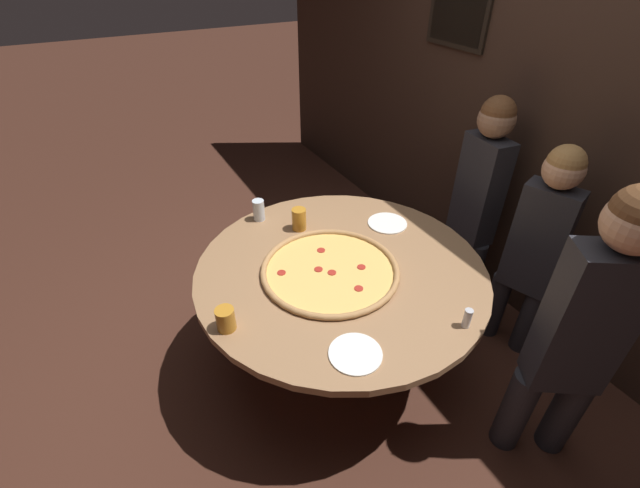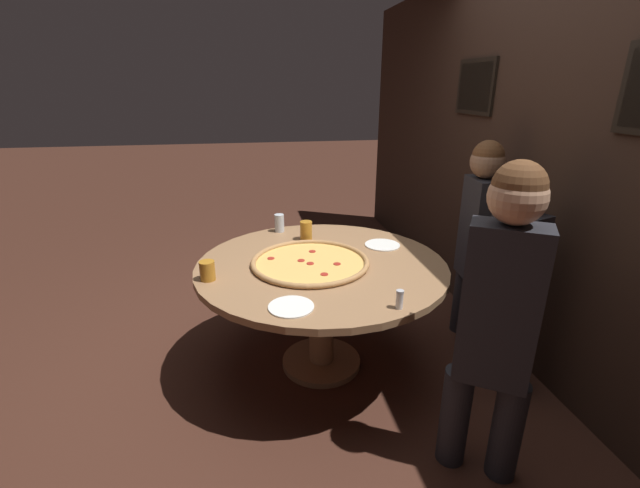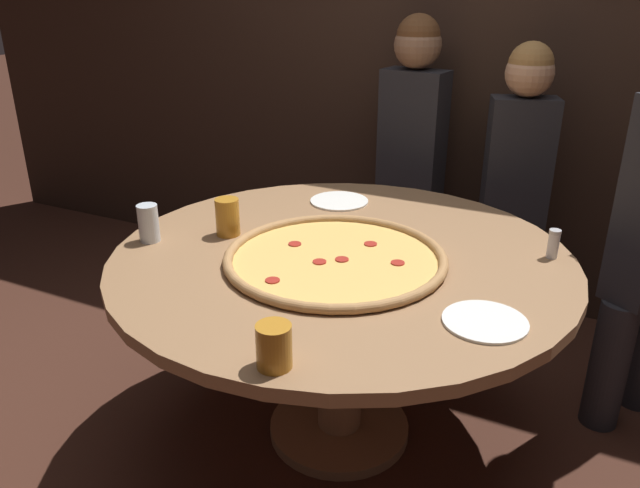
% 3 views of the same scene
% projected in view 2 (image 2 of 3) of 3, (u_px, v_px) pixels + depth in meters
% --- Properties ---
extents(ground_plane, '(24.00, 24.00, 0.00)m').
position_uv_depth(ground_plane, '(321.00, 364.00, 2.88)').
color(ground_plane, '#422319').
extents(back_wall, '(6.40, 0.08, 2.60)m').
position_uv_depth(back_wall, '(538.00, 164.00, 2.65)').
color(back_wall, black).
rests_on(back_wall, ground_plane).
extents(dining_table, '(1.53, 1.53, 0.74)m').
position_uv_depth(dining_table, '(321.00, 283.00, 2.67)').
color(dining_table, '#936B47').
rests_on(dining_table, ground_plane).
extents(giant_pizza, '(0.72, 0.72, 0.03)m').
position_uv_depth(giant_pizza, '(310.00, 262.00, 2.60)').
color(giant_pizza, '#EAB75B').
rests_on(giant_pizza, dining_table).
extents(drink_cup_beside_pizza, '(0.09, 0.09, 0.11)m').
position_uv_depth(drink_cup_beside_pizza, '(207.00, 271.00, 2.37)').
color(drink_cup_beside_pizza, '#BC7A23').
rests_on(drink_cup_beside_pizza, dining_table).
extents(drink_cup_front_edge, '(0.07, 0.07, 0.13)m').
position_uv_depth(drink_cup_front_edge, '(279.00, 223.00, 3.16)').
color(drink_cup_front_edge, silver).
rests_on(drink_cup_front_edge, dining_table).
extents(drink_cup_near_right, '(0.08, 0.08, 0.13)m').
position_uv_depth(drink_cup_near_right, '(306.00, 231.00, 2.99)').
color(drink_cup_near_right, '#BC7A23').
rests_on(drink_cup_near_right, dining_table).
extents(white_plate_right_side, '(0.24, 0.24, 0.01)m').
position_uv_depth(white_plate_right_side, '(382.00, 245.00, 2.90)').
color(white_plate_right_side, white).
rests_on(white_plate_right_side, dining_table).
extents(white_plate_beside_cup, '(0.23, 0.23, 0.01)m').
position_uv_depth(white_plate_beside_cup, '(291.00, 307.00, 2.09)').
color(white_plate_beside_cup, white).
rests_on(white_plate_beside_cup, dining_table).
extents(condiment_shaker, '(0.04, 0.04, 0.10)m').
position_uv_depth(condiment_shaker, '(400.00, 299.00, 2.07)').
color(condiment_shaker, silver).
rests_on(condiment_shaker, dining_table).
extents(diner_side_right, '(0.37, 0.22, 1.44)m').
position_uv_depth(diner_side_right, '(478.00, 234.00, 2.90)').
color(diner_side_right, '#232328').
rests_on(diner_side_right, ground_plane).
extents(diner_side_left, '(0.32, 0.39, 1.50)m').
position_uv_depth(diner_side_left, '(498.00, 313.00, 1.82)').
color(diner_side_left, '#232328').
rests_on(diner_side_left, ground_plane).
extents(diner_far_left, '(0.36, 0.23, 1.35)m').
position_uv_depth(diner_far_left, '(513.00, 272.00, 2.44)').
color(diner_far_left, '#232328').
rests_on(diner_far_left, ground_plane).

